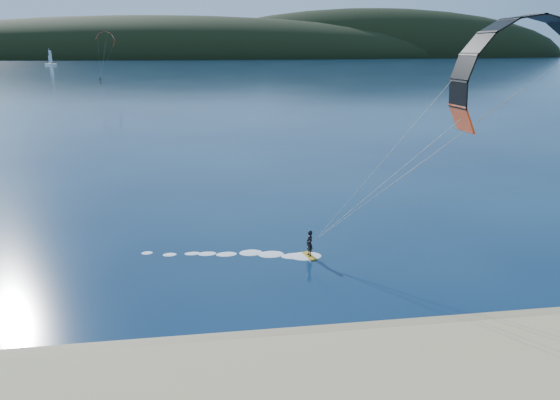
% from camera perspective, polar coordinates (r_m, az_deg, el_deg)
% --- Properties ---
extents(wet_sand, '(220.00, 2.50, 0.10)m').
position_cam_1_polar(wet_sand, '(22.84, -9.89, -16.53)').
color(wet_sand, '#967B57').
rests_on(wet_sand, ground).
extents(headland, '(1200.00, 310.00, 140.00)m').
position_cam_1_polar(headland, '(760.01, -8.45, 15.67)').
color(headland, black).
rests_on(headland, ground).
extents(kitesurfer_near, '(25.59, 6.29, 15.42)m').
position_cam_1_polar(kitesurfer_near, '(30.19, 24.65, 10.70)').
color(kitesurfer_near, gold).
rests_on(kitesurfer_near, ground).
extents(kitesurfer_far, '(8.87, 8.03, 18.10)m').
position_cam_1_polar(kitesurfer_far, '(209.55, -19.18, 16.57)').
color(kitesurfer_far, gold).
rests_on(kitesurfer_far, ground).
extents(sailboat, '(9.24, 6.28, 12.94)m').
position_cam_1_polar(sailboat, '(437.57, -24.52, 13.82)').
color(sailboat, white).
rests_on(sailboat, ground).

